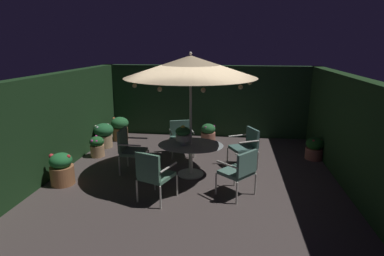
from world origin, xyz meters
TOP-DOWN VIEW (x-y plane):
  - ground_plane at (0.00, 0.00)m, footprint 6.90×6.88m
  - hedge_backdrop_rear at (0.00, 3.29)m, footprint 6.90×0.30m
  - hedge_backdrop_left at (-3.30, 0.00)m, footprint 0.30×6.88m
  - hedge_backdrop_right at (3.30, 0.00)m, footprint 0.30×6.88m
  - patio_dining_table at (-0.11, -0.06)m, footprint 1.48×1.17m
  - patio_umbrella at (-0.11, -0.06)m, footprint 2.85×2.85m
  - centerpiece_planter at (-0.27, -0.11)m, footprint 0.33×0.33m
  - patio_chair_north at (-0.56, 1.31)m, footprint 0.77×0.76m
  - patio_chair_northeast at (-1.55, -0.06)m, footprint 0.57×0.60m
  - patio_chair_east at (-0.62, -1.42)m, footprint 0.74×0.77m
  - patio_chair_southeast at (1.00, -0.99)m, footprint 0.82×0.82m
  - patio_chair_south at (1.17, 0.60)m, footprint 0.77×0.77m
  - potted_plant_right_far at (-2.77, -0.93)m, footprint 0.50×0.50m
  - potted_plant_right_near at (0.08, 2.60)m, footprint 0.45×0.45m
  - potted_plant_front_corner at (-2.67, 2.33)m, footprint 0.54×0.54m
  - potted_plant_back_left at (-2.76, 0.81)m, footprint 0.38×0.38m
  - potted_plant_back_center at (-2.88, 1.58)m, footprint 0.56×0.56m
  - potted_plant_left_near at (2.97, 1.37)m, footprint 0.46×0.46m

SIDE VIEW (x-z plane):
  - ground_plane at x=0.00m, z-range -0.02..0.00m
  - potted_plant_right_near at x=0.08m, z-range 0.00..0.54m
  - potted_plant_back_left at x=-2.76m, z-range 0.01..0.56m
  - potted_plant_left_near at x=2.97m, z-range 0.00..0.58m
  - potted_plant_right_far at x=-2.77m, z-range 0.00..0.70m
  - potted_plant_back_center at x=-2.88m, z-range 0.03..0.74m
  - potted_plant_front_corner at x=-2.67m, z-range 0.03..0.76m
  - patio_chair_north at x=-0.56m, z-range 0.07..0.98m
  - patio_chair_south at x=1.17m, z-range 0.09..1.05m
  - patio_chair_southeast at x=1.00m, z-range 0.09..1.05m
  - patio_dining_table at x=-0.11m, z-range 0.21..0.94m
  - patio_chair_east at x=-0.62m, z-range 0.08..1.10m
  - patio_chair_northeast at x=-1.55m, z-range 0.08..1.11m
  - centerpiece_planter at x=-0.27m, z-range 0.76..1.21m
  - hedge_backdrop_rear at x=0.00m, z-range 0.00..2.28m
  - hedge_backdrop_left at x=-3.30m, z-range 0.00..2.28m
  - hedge_backdrop_right at x=3.30m, z-range 0.00..2.28m
  - patio_umbrella at x=-0.11m, z-range 1.08..3.85m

